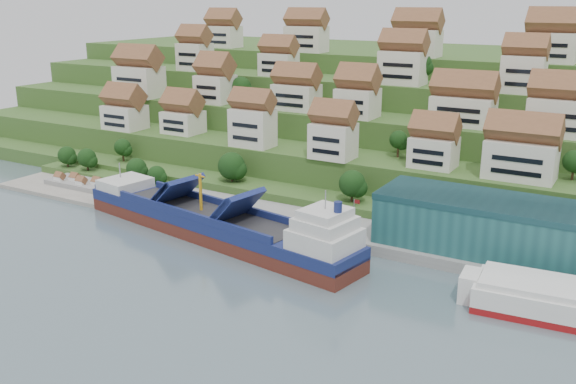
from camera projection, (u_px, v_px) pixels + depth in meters
The scene contains 10 objects.
ground at pixel (250, 247), 128.27m from camera, with size 300.00×300.00×0.00m, color slate.
quay at pixel (372, 237), 130.75m from camera, with size 180.00×14.00×2.20m, color gray.
pebble_beach at pixel (88, 189), 165.93m from camera, with size 45.00×20.00×1.00m, color gray.
hillside at pixel (423, 116), 210.86m from camera, with size 260.00×128.00×31.00m.
hillside_village at pixel (366, 88), 172.53m from camera, with size 159.33×65.54×28.14m.
hillside_trees at pixel (288, 127), 166.80m from camera, with size 144.65×62.05×31.10m.
warehouse at pixel (543, 234), 115.25m from camera, with size 60.00×15.00×10.00m, color #21595B.
flagpole at pixel (354, 215), 125.84m from camera, with size 1.28×0.16×8.00m.
beach_huts at pixel (79, 183), 165.39m from camera, with size 14.40×3.70×2.20m.
cargo_ship at pixel (220, 225), 131.69m from camera, with size 70.95×22.77×15.45m.
Camera 1 is at (66.66, -99.51, 47.83)m, focal length 40.00 mm.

